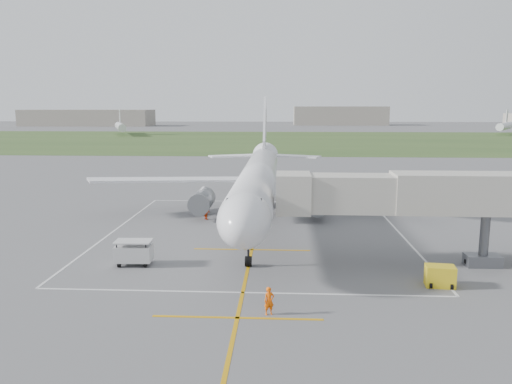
# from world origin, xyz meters

# --- Properties ---
(ground) EXTENTS (700.00, 700.00, 0.00)m
(ground) POSITION_xyz_m (0.00, 0.00, 0.00)
(ground) COLOR #545457
(ground) RESTS_ON ground
(grass_strip) EXTENTS (700.00, 120.00, 0.02)m
(grass_strip) POSITION_xyz_m (0.00, 130.00, 0.01)
(grass_strip) COLOR #2E4920
(grass_strip) RESTS_ON ground
(apron_markings) EXTENTS (28.20, 60.00, 0.01)m
(apron_markings) POSITION_xyz_m (0.00, -5.82, 0.01)
(apron_markings) COLOR #C2890B
(apron_markings) RESTS_ON ground
(airliner) EXTENTS (38.93, 46.75, 13.52)m
(airliner) POSITION_xyz_m (-0.00, 0.75, 4.39)
(airliner) COLOR silver
(airliner) RESTS_ON ground
(jet_bridge) EXTENTS (23.40, 5.00, 7.20)m
(jet_bridge) POSITION_xyz_m (15.72, -13.50, 4.74)
(jet_bridge) COLOR #9E998F
(jet_bridge) RESTS_ON ground
(gpu_unit) EXTENTS (2.05, 1.55, 1.44)m
(gpu_unit) POSITION_xyz_m (13.37, -18.11, 0.71)
(gpu_unit) COLOR gold
(gpu_unit) RESTS_ON ground
(baggage_cart) EXTENTS (2.85, 1.79, 1.94)m
(baggage_cart) POSITION_xyz_m (-8.88, -14.60, 0.99)
(baggage_cart) COLOR beige
(baggage_cart) RESTS_ON ground
(ramp_worker_nose) EXTENTS (0.72, 0.60, 1.69)m
(ramp_worker_nose) POSITION_xyz_m (1.84, -23.42, 0.84)
(ramp_worker_nose) COLOR #FF5E08
(ramp_worker_nose) RESTS_ON ground
(ramp_worker_wing) EXTENTS (1.00, 1.02, 1.66)m
(ramp_worker_wing) POSITION_xyz_m (-5.63, 1.44, 0.83)
(ramp_worker_wing) COLOR red
(ramp_worker_wing) RESTS_ON ground
(distant_hangars) EXTENTS (345.00, 49.00, 12.00)m
(distant_hangars) POSITION_xyz_m (-16.15, 265.19, 5.17)
(distant_hangars) COLOR gray
(distant_hangars) RESTS_ON ground
(distant_aircraft) EXTENTS (185.77, 45.94, 8.85)m
(distant_aircraft) POSITION_xyz_m (17.32, 169.01, 3.59)
(distant_aircraft) COLOR silver
(distant_aircraft) RESTS_ON ground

